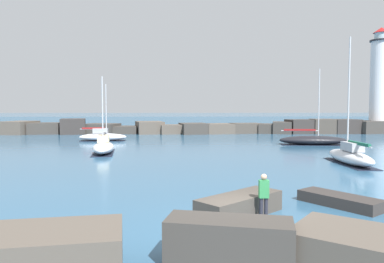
{
  "coord_description": "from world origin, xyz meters",
  "views": [
    {
      "loc": [
        -2.26,
        -12.75,
        4.17
      ],
      "look_at": [
        -0.33,
        32.33,
        1.31
      ],
      "focal_mm": 35.0,
      "sensor_mm": 36.0,
      "label": 1
    }
  ],
  "objects_px": {
    "sailboat_moored_1": "(103,146)",
    "sailboat_moored_4": "(103,136)",
    "person_on_rocks": "(264,194)",
    "sailboat_moored_3": "(350,156)",
    "sailboat_moored_0": "(313,140)",
    "lighthouse": "(380,86)"
  },
  "relations": [
    {
      "from": "sailboat_moored_1",
      "to": "sailboat_moored_4",
      "type": "bearing_deg",
      "value": 101.32
    },
    {
      "from": "person_on_rocks",
      "to": "sailboat_moored_4",
      "type": "bearing_deg",
      "value": 110.22
    },
    {
      "from": "sailboat_moored_1",
      "to": "sailboat_moored_3",
      "type": "bearing_deg",
      "value": -21.23
    },
    {
      "from": "sailboat_moored_1",
      "to": "sailboat_moored_4",
      "type": "height_order",
      "value": "sailboat_moored_4"
    },
    {
      "from": "sailboat_moored_0",
      "to": "sailboat_moored_1",
      "type": "distance_m",
      "value": 23.13
    },
    {
      "from": "sailboat_moored_4",
      "to": "lighthouse",
      "type": "bearing_deg",
      "value": 17.23
    },
    {
      "from": "sailboat_moored_4",
      "to": "sailboat_moored_0",
      "type": "bearing_deg",
      "value": -14.12
    },
    {
      "from": "sailboat_moored_4",
      "to": "sailboat_moored_3",
      "type": "bearing_deg",
      "value": -42.61
    },
    {
      "from": "sailboat_moored_0",
      "to": "sailboat_moored_3",
      "type": "relative_size",
      "value": 0.9
    },
    {
      "from": "lighthouse",
      "to": "sailboat_moored_4",
      "type": "distance_m",
      "value": 45.72
    },
    {
      "from": "sailboat_moored_4",
      "to": "person_on_rocks",
      "type": "bearing_deg",
      "value": -69.78
    },
    {
      "from": "sailboat_moored_3",
      "to": "sailboat_moored_4",
      "type": "height_order",
      "value": "sailboat_moored_3"
    },
    {
      "from": "sailboat_moored_3",
      "to": "person_on_rocks",
      "type": "bearing_deg",
      "value": -125.62
    },
    {
      "from": "sailboat_moored_3",
      "to": "sailboat_moored_4",
      "type": "bearing_deg",
      "value": 137.39
    },
    {
      "from": "sailboat_moored_1",
      "to": "sailboat_moored_3",
      "type": "xyz_separation_m",
      "value": [
        19.7,
        -7.65,
        0.02
      ]
    },
    {
      "from": "sailboat_moored_1",
      "to": "person_on_rocks",
      "type": "height_order",
      "value": "sailboat_moored_1"
    },
    {
      "from": "lighthouse",
      "to": "sailboat_moored_0",
      "type": "relative_size",
      "value": 2.04
    },
    {
      "from": "lighthouse",
      "to": "sailboat_moored_1",
      "type": "height_order",
      "value": "lighthouse"
    },
    {
      "from": "sailboat_moored_0",
      "to": "person_on_rocks",
      "type": "height_order",
      "value": "sailboat_moored_0"
    },
    {
      "from": "sailboat_moored_0",
      "to": "sailboat_moored_4",
      "type": "bearing_deg",
      "value": 165.88
    },
    {
      "from": "person_on_rocks",
      "to": "lighthouse",
      "type": "bearing_deg",
      "value": 57.19
    },
    {
      "from": "sailboat_moored_3",
      "to": "sailboat_moored_1",
      "type": "bearing_deg",
      "value": 158.77
    }
  ]
}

